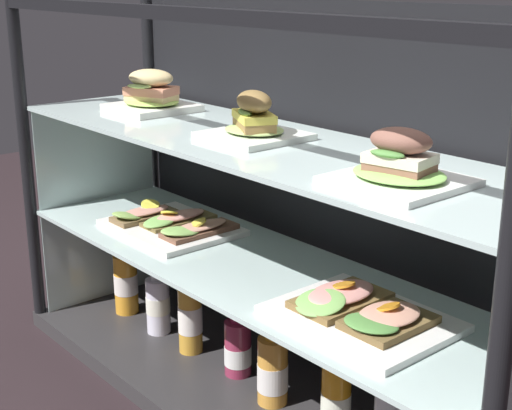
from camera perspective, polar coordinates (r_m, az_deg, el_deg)
The scene contains 18 objects.
ground_plane at distance 1.92m, azimuth 0.00°, elevation -15.17°, with size 6.00×6.00×0.02m, color black.
case_base_deck at distance 1.90m, azimuth 0.00°, elevation -14.35°, with size 1.54×0.45×0.04m, color #2F2D2E.
case_frame at distance 1.78m, azimuth 3.24°, elevation 1.16°, with size 1.54×0.45×0.96m.
riser_lower_tier at distance 1.81m, azimuth 0.00°, elevation -9.59°, with size 1.47×0.38×0.31m.
shelf_lower_glass at distance 1.75m, azimuth 0.00°, elevation -4.91°, with size 1.49×0.40×0.01m, color silver.
riser_upper_tier at distance 1.70m, azimuth 0.00°, elevation -0.18°, with size 1.47×0.38×0.29m.
shelf_upper_glass at distance 1.66m, azimuth 0.00°, elevation 4.81°, with size 1.49×0.40×0.01m, color silver.
plated_roll_sandwich_mid_left at distance 2.02m, azimuth -7.95°, elevation 8.19°, with size 0.20×0.20×0.11m.
plated_roll_sandwich_far_left at distance 1.66m, azimuth -0.03°, elevation 6.34°, with size 0.20×0.20×0.11m.
plated_roll_sandwich_center at distance 1.31m, azimuth 10.83°, elevation 2.91°, with size 0.21×0.21×0.10m.
open_sandwich_tray_far_left at distance 1.99m, azimuth -6.48°, elevation -1.43°, with size 0.34×0.26×0.06m.
open_sandwich_tray_near_left_corner at distance 1.49m, azimuth 7.88°, elevation -8.08°, with size 0.34×0.26×0.06m.
juice_bottle_front_right_end at distance 2.27m, azimuth -9.86°, elevation -5.72°, with size 0.07×0.07×0.24m.
juice_bottle_front_second at distance 2.14m, azimuth -7.46°, elevation -7.38°, with size 0.07×0.07×0.21m.
juice_bottle_front_middle at distance 2.02m, azimuth -5.02°, elevation -8.49°, with size 0.06×0.06×0.23m.
juice_bottle_near_post at distance 1.92m, azimuth -1.39°, elevation -10.66°, with size 0.07×0.07×0.21m.
juice_bottle_back_left at distance 1.79m, azimuth 1.27°, elevation -12.40°, with size 0.07×0.07×0.21m.
juice_bottle_back_right at distance 1.70m, azimuth 6.10°, elevation -14.27°, with size 0.07×0.07×0.22m.
Camera 1 is at (1.23, -1.05, 1.02)m, focal length 52.66 mm.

